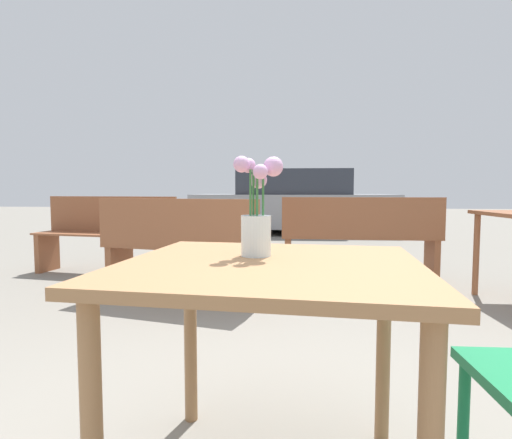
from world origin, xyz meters
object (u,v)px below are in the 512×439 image
table_front (270,297)px  bench_middle (107,232)px  flower_vase (257,217)px  bench_near (360,236)px  bench_far (180,246)px  parked_car (293,203)px

table_front → bench_middle: 3.67m
flower_vase → bench_near: size_ratio=0.20×
table_front → bench_far: 2.25m
parked_car → bench_near: bearing=-80.8°
bench_near → parked_car: parked_car is taller
table_front → bench_near: 3.04m
bench_far → table_front: bearing=-66.3°
bench_near → parked_car: bearing=99.2°
table_front → bench_middle: (-2.04, 3.05, -0.14)m
bench_near → bench_far: (-1.59, -0.90, -0.01)m
flower_vase → bench_far: 2.17m
bench_middle → flower_vase: bearing=-55.9°
table_front → flower_vase: flower_vase is taller
table_front → parked_car: parked_car is taller
flower_vase → bench_middle: flower_vase is taller
bench_middle → bench_far: size_ratio=1.10×
flower_vase → parked_car: size_ratio=0.07×
bench_near → parked_car: (-0.77, 4.70, 0.18)m
flower_vase → bench_near: (0.74, 2.86, -0.37)m
table_front → bench_far: size_ratio=0.61×
bench_middle → bench_far: same height
bench_near → bench_far: 1.83m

